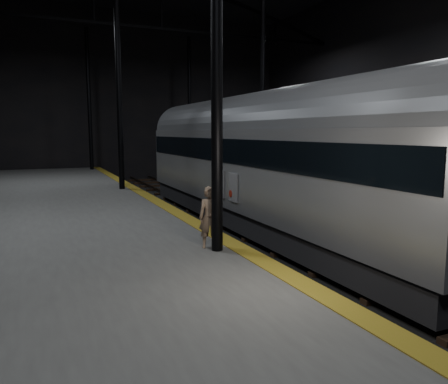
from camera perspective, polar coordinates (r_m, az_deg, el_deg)
ground at (r=15.58m, az=6.45°, el=-6.02°), size 44.00×44.00×0.00m
platform_left at (r=13.49m, az=-22.55°, el=-6.58°), size 9.00×43.80×1.00m
platform_right at (r=20.23m, az=25.26°, el=-2.07°), size 9.00×43.80×1.00m
tactile_strip at (r=14.06m, az=-5.07°, el=-3.32°), size 0.50×43.80×0.01m
track at (r=15.57m, az=6.46°, el=-5.78°), size 2.40×43.00×0.24m
train at (r=16.30m, az=4.32°, el=4.61°), size 2.82×18.82×5.03m
woman at (r=10.28m, az=-1.84°, el=-3.32°), size 0.61×0.50×1.46m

